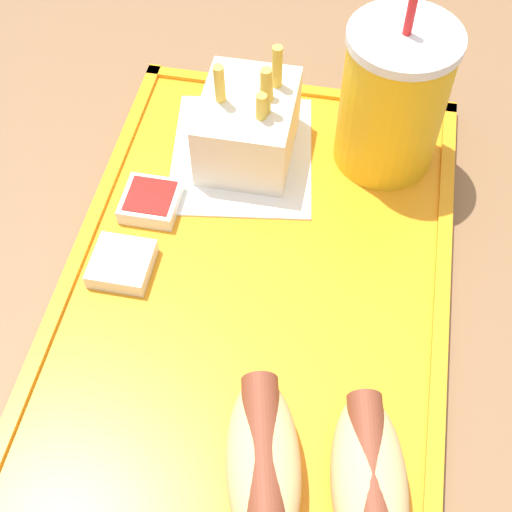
{
  "coord_description": "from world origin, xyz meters",
  "views": [
    {
      "loc": [
        0.31,
        0.02,
        1.24
      ],
      "look_at": [
        0.0,
        -0.04,
        0.8
      ],
      "focal_mm": 50.0,
      "sensor_mm": 36.0,
      "label": 1
    }
  ],
  "objects_px": {
    "hot_dog_near": "(263,463)",
    "sauce_cup_mayo": "(122,263)",
    "hot_dog_far": "(369,483)",
    "soda_cup": "(393,99)",
    "sauce_cup_ketchup": "(151,201)",
    "fries_carton": "(249,126)"
  },
  "relations": [
    {
      "from": "fries_carton",
      "to": "sauce_cup_mayo",
      "type": "height_order",
      "value": "fries_carton"
    },
    {
      "from": "hot_dog_far",
      "to": "hot_dog_near",
      "type": "relative_size",
      "value": 0.99
    },
    {
      "from": "hot_dog_near",
      "to": "sauce_cup_mayo",
      "type": "distance_m",
      "value": 0.2
    },
    {
      "from": "hot_dog_far",
      "to": "sauce_cup_ketchup",
      "type": "bearing_deg",
      "value": -135.96
    },
    {
      "from": "hot_dog_near",
      "to": "sauce_cup_mayo",
      "type": "bearing_deg",
      "value": -135.64
    },
    {
      "from": "hot_dog_far",
      "to": "hot_dog_near",
      "type": "distance_m",
      "value": 0.07
    },
    {
      "from": "sauce_cup_mayo",
      "to": "hot_dog_near",
      "type": "bearing_deg",
      "value": 44.36
    },
    {
      "from": "soda_cup",
      "to": "hot_dog_near",
      "type": "distance_m",
      "value": 0.32
    },
    {
      "from": "sauce_cup_mayo",
      "to": "sauce_cup_ketchup",
      "type": "bearing_deg",
      "value": 175.42
    },
    {
      "from": "hot_dog_far",
      "to": "sauce_cup_mayo",
      "type": "xyz_separation_m",
      "value": [
        -0.14,
        -0.21,
        -0.02
      ]
    },
    {
      "from": "hot_dog_far",
      "to": "hot_dog_near",
      "type": "height_order",
      "value": "same"
    },
    {
      "from": "hot_dog_far",
      "to": "sauce_cup_ketchup",
      "type": "xyz_separation_m",
      "value": [
        -0.21,
        -0.2,
        -0.02
      ]
    },
    {
      "from": "soda_cup",
      "to": "hot_dog_near",
      "type": "relative_size",
      "value": 1.29
    },
    {
      "from": "soda_cup",
      "to": "hot_dog_near",
      "type": "xyz_separation_m",
      "value": [
        0.31,
        -0.05,
        -0.04
      ]
    },
    {
      "from": "hot_dog_near",
      "to": "sauce_cup_mayo",
      "type": "relative_size",
      "value": 2.75
    },
    {
      "from": "soda_cup",
      "to": "hot_dog_near",
      "type": "height_order",
      "value": "soda_cup"
    },
    {
      "from": "fries_carton",
      "to": "hot_dog_near",
      "type": "bearing_deg",
      "value": 12.84
    },
    {
      "from": "hot_dog_far",
      "to": "sauce_cup_mayo",
      "type": "height_order",
      "value": "hot_dog_far"
    },
    {
      "from": "soda_cup",
      "to": "sauce_cup_mayo",
      "type": "height_order",
      "value": "soda_cup"
    },
    {
      "from": "fries_carton",
      "to": "sauce_cup_ketchup",
      "type": "bearing_deg",
      "value": -41.72
    },
    {
      "from": "hot_dog_near",
      "to": "sauce_cup_ketchup",
      "type": "relative_size",
      "value": 2.75
    },
    {
      "from": "fries_carton",
      "to": "soda_cup",
      "type": "bearing_deg",
      "value": 99.53
    }
  ]
}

